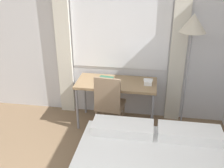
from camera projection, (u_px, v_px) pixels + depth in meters
wall_back_with_window at (111, 37)px, 4.10m from camera, size 4.82×0.13×2.70m
desk at (116, 86)px, 4.04m from camera, size 1.23×0.57×0.74m
desk_chair at (109, 102)px, 3.87m from camera, size 0.44×0.44×0.96m
standing_lamp at (192, 34)px, 3.51m from camera, size 0.36×0.36×1.81m
telephone at (148, 82)px, 3.93m from camera, size 0.14×0.14×0.09m
book at (106, 79)px, 4.11m from camera, size 0.24×0.20×0.02m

